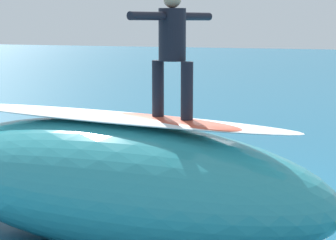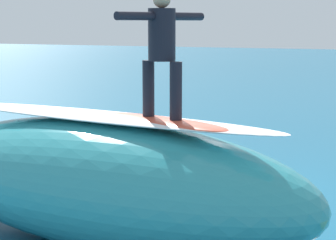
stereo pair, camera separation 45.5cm
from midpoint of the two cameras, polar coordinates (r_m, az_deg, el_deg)
name	(u,v)px [view 1 (the left image)]	position (r m, az deg, el deg)	size (l,w,h in m)	color
ground_plane	(179,192)	(11.02, -0.22, -6.40)	(120.00, 120.00, 0.00)	#196084
wave_crest	(111,182)	(8.43, -6.64, -5.49)	(6.06, 2.40, 1.63)	teal
wave_foam_lip	(110,117)	(8.26, -6.74, 0.27)	(5.15, 0.84, 0.08)	white
surfboard_riding	(172,122)	(7.75, -1.31, -0.17)	(2.10, 0.52, 0.10)	#E0563D
surfer_riding	(172,44)	(7.66, -1.34, 6.74)	(0.58, 1.39, 1.52)	black
surfboard_paddling	(166,156)	(13.66, -1.17, -3.26)	(2.23, 0.53, 0.08)	yellow
surfer_paddling	(160,149)	(13.64, -1.69, -2.57)	(1.60, 0.71, 0.29)	black
foam_patch_mid	(62,204)	(10.27, -10.68, -7.32)	(0.91, 0.74, 0.13)	white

